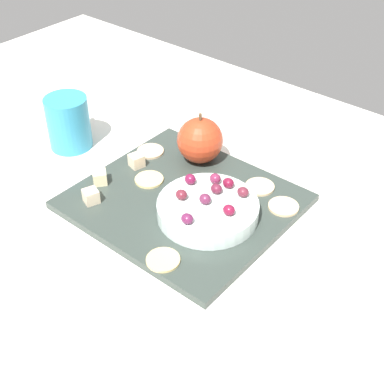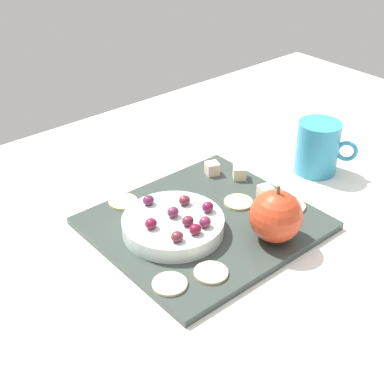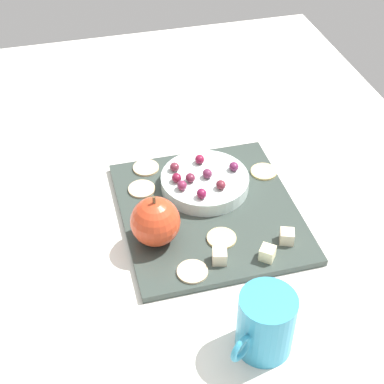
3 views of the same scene
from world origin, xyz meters
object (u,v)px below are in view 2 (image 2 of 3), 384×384
platter (203,223)px  grape_0 (185,200)px  cracker_4 (123,202)px  grape_1 (173,212)px  grape_3 (148,200)px  grape_7 (177,237)px  cracker_3 (170,284)px  grape_4 (188,221)px  grape_5 (151,224)px  cheese_cube_0 (240,173)px  cheese_cube_1 (212,168)px  grape_2 (208,207)px  cheese_cube_2 (265,192)px  grape_6 (195,229)px  grape_8 (205,222)px  cracker_1 (211,273)px  cup (318,148)px  apple_whole (276,216)px  cracker_2 (291,206)px  cracker_0 (238,202)px

platter → grape_0: size_ratio=17.55×
cracker_4 → grape_1: size_ratio=2.59×
grape_3 → grape_7: (2.53, 10.17, 0.01)cm
cracker_3 → grape_4: bearing=-143.5°
cracker_4 → grape_5: size_ratio=2.59×
platter → cracker_3: size_ratio=6.77×
cheese_cube_0 → cheese_cube_1: 5.01cm
cracker_3 → grape_7: 7.18cm
grape_2 → cracker_3: bearing=28.3°
cheese_cube_2 → grape_6: size_ratio=1.20×
grape_2 → grape_7: bearing=18.2°
grape_3 → grape_8: bearing=105.3°
grape_0 → cracker_1: bearing=65.1°
cup → grape_8: bearing=6.7°
cheese_cube_2 → grape_0: bearing=-17.3°
grape_5 → apple_whole: bearing=142.4°
cracker_4 → grape_1: bearing=98.0°
grape_3 → grape_5: same height
grape_4 → cracker_4: bearing=-82.6°
platter → cheese_cube_0: cheese_cube_0 is taller
cracker_3 → grape_8: 11.47cm
grape_2 → grape_5: size_ratio=1.00×
grape_2 → grape_6: same height
apple_whole → cracker_3: size_ratio=1.66×
cracker_3 → cracker_4: same height
grape_0 → grape_3: bearing=-41.0°
grape_2 → grape_4: 4.65cm
cheese_cube_0 → grape_2: bearing=26.5°
cheese_cube_1 → cracker_3: (24.07, 18.10, -0.90)cm
cracker_1 → cup: size_ratio=0.48×
cheese_cube_0 → cracker_2: (0.08, 11.97, -0.90)cm
grape_3 → grape_5: 6.35cm
cup → cracker_4: bearing=-20.3°
cheese_cube_2 → cracker_3: cheese_cube_2 is taller
grape_0 → cheese_cube_1: bearing=-149.7°
grape_5 → grape_1: bearing=-177.2°
cheese_cube_2 → cup: cup is taller
cracker_0 → cup: cup is taller
cracker_0 → cracker_3: 22.50cm
cheese_cube_0 → cracker_2: bearing=89.6°
cheese_cube_0 → cheese_cube_1: same height
cracker_3 → cracker_0: bearing=-158.6°
cheese_cube_1 → grape_3: size_ratio=1.20×
cheese_cube_0 → cracker_3: 30.09cm
cheese_cube_0 → cracker_3: bearing=27.4°
cheese_cube_1 → platter: bearing=42.3°
cracker_1 → grape_7: (0.87, -6.22, 3.05)cm
cheese_cube_2 → grape_7: grape_7 is taller
cheese_cube_2 → cup: 15.58cm
cheese_cube_1 → cheese_cube_2: (-1.40, 11.61, 0.00)cm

